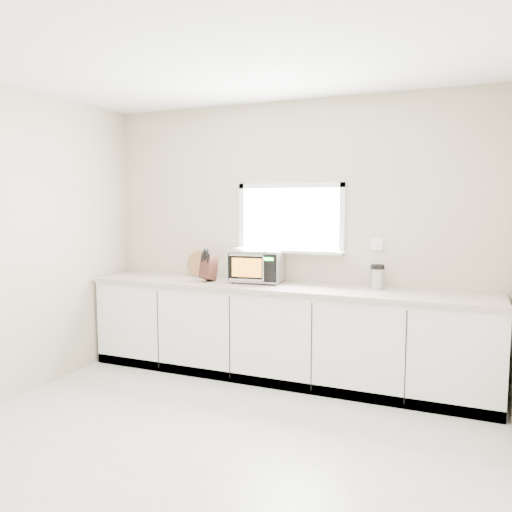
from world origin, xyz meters
The scene contains 8 objects.
ground centered at (0.00, 0.00, 0.00)m, with size 4.00×4.00×0.00m, color beige.
back_wall centered at (0.00, 2.00, 1.36)m, with size 4.00×0.17×2.70m.
cabinets centered at (0.00, 1.70, 0.44)m, with size 3.92×0.60×0.88m, color white.
countertop centered at (0.00, 1.69, 0.90)m, with size 3.92×0.64×0.04m, color beige.
microwave centered at (-0.28, 1.79, 1.09)m, with size 0.54×0.44×0.32m.
knife_block centered at (-0.75, 1.65, 1.06)m, with size 0.12×0.23×0.33m.
cutting_board centered at (-1.03, 1.94, 1.05)m, with size 0.27×0.27×0.02m, color brown.
coffee_grinder centered at (0.88, 1.85, 1.03)m, with size 0.15×0.15×0.23m.
Camera 1 is at (1.60, -2.74, 1.70)m, focal length 35.00 mm.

